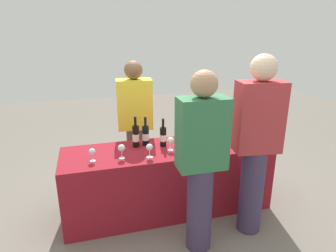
{
  "coord_description": "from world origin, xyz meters",
  "views": [
    {
      "loc": [
        -0.79,
        -2.83,
        1.96
      ],
      "look_at": [
        0.0,
        0.0,
        0.99
      ],
      "focal_mm": 31.51,
      "sensor_mm": 36.0,
      "label": 1
    }
  ],
  "objects_px": {
    "wine_bottle_3": "(208,129)",
    "wine_glass_2": "(149,148)",
    "wine_bottle_2": "(163,136)",
    "wine_glass_3": "(171,141)",
    "wine_glass_1": "(122,148)",
    "wine_bottle_0": "(136,136)",
    "server_pouring": "(135,122)",
    "wine_bottle_1": "(146,135)",
    "wine_glass_4": "(211,136)",
    "guest_0": "(201,159)",
    "guest_1": "(256,142)",
    "wine_glass_0": "(92,152)"
  },
  "relations": [
    {
      "from": "wine_bottle_3",
      "to": "wine_glass_0",
      "type": "height_order",
      "value": "wine_bottle_3"
    },
    {
      "from": "wine_bottle_0",
      "to": "wine_glass_3",
      "type": "distance_m",
      "value": 0.39
    },
    {
      "from": "server_pouring",
      "to": "guest_0",
      "type": "relative_size",
      "value": 0.97
    },
    {
      "from": "wine_bottle_2",
      "to": "guest_0",
      "type": "relative_size",
      "value": 0.19
    },
    {
      "from": "wine_bottle_0",
      "to": "guest_0",
      "type": "bearing_deg",
      "value": -62.35
    },
    {
      "from": "wine_bottle_0",
      "to": "wine_bottle_1",
      "type": "distance_m",
      "value": 0.11
    },
    {
      "from": "wine_glass_1",
      "to": "wine_bottle_0",
      "type": "bearing_deg",
      "value": 54.64
    },
    {
      "from": "wine_glass_1",
      "to": "wine_glass_2",
      "type": "height_order",
      "value": "wine_glass_1"
    },
    {
      "from": "guest_1",
      "to": "wine_bottle_0",
      "type": "bearing_deg",
      "value": 152.72
    },
    {
      "from": "wine_bottle_3",
      "to": "wine_glass_4",
      "type": "xyz_separation_m",
      "value": [
        -0.04,
        -0.2,
        -0.02
      ]
    },
    {
      "from": "wine_bottle_3",
      "to": "wine_glass_3",
      "type": "bearing_deg",
      "value": -157.73
    },
    {
      "from": "wine_glass_0",
      "to": "wine_glass_1",
      "type": "xyz_separation_m",
      "value": [
        0.28,
        -0.01,
        0.01
      ]
    },
    {
      "from": "wine_glass_2",
      "to": "guest_0",
      "type": "distance_m",
      "value": 0.61
    },
    {
      "from": "wine_glass_0",
      "to": "wine_glass_3",
      "type": "bearing_deg",
      "value": 3.97
    },
    {
      "from": "wine_glass_3",
      "to": "wine_glass_4",
      "type": "relative_size",
      "value": 1.04
    },
    {
      "from": "wine_glass_0",
      "to": "wine_glass_4",
      "type": "relative_size",
      "value": 0.94
    },
    {
      "from": "wine_bottle_2",
      "to": "wine_glass_0",
      "type": "bearing_deg",
      "value": -165.64
    },
    {
      "from": "wine_bottle_1",
      "to": "wine_glass_4",
      "type": "xyz_separation_m",
      "value": [
        0.69,
        -0.2,
        -0.01
      ]
    },
    {
      "from": "server_pouring",
      "to": "guest_1",
      "type": "bearing_deg",
      "value": 134.25
    },
    {
      "from": "wine_bottle_2",
      "to": "wine_glass_2",
      "type": "relative_size",
      "value": 2.2
    },
    {
      "from": "wine_bottle_0",
      "to": "wine_glass_4",
      "type": "distance_m",
      "value": 0.82
    },
    {
      "from": "wine_glass_3",
      "to": "wine_glass_4",
      "type": "distance_m",
      "value": 0.47
    },
    {
      "from": "wine_glass_1",
      "to": "wine_glass_2",
      "type": "xyz_separation_m",
      "value": [
        0.27,
        -0.05,
        -0.0
      ]
    },
    {
      "from": "wine_bottle_2",
      "to": "wine_glass_3",
      "type": "bearing_deg",
      "value": -72.51
    },
    {
      "from": "guest_0",
      "to": "guest_1",
      "type": "height_order",
      "value": "guest_1"
    },
    {
      "from": "guest_0",
      "to": "wine_glass_3",
      "type": "bearing_deg",
      "value": 99.56
    },
    {
      "from": "wine_bottle_1",
      "to": "wine_glass_1",
      "type": "height_order",
      "value": "wine_bottle_1"
    },
    {
      "from": "guest_1",
      "to": "wine_glass_0",
      "type": "bearing_deg",
      "value": 170.61
    },
    {
      "from": "wine_bottle_3",
      "to": "server_pouring",
      "type": "xyz_separation_m",
      "value": [
        -0.77,
        0.45,
        0.01
      ]
    },
    {
      "from": "guest_0",
      "to": "guest_1",
      "type": "distance_m",
      "value": 0.6
    },
    {
      "from": "wine_bottle_0",
      "to": "guest_1",
      "type": "relative_size",
      "value": 0.19
    },
    {
      "from": "wine_glass_4",
      "to": "guest_1",
      "type": "xyz_separation_m",
      "value": [
        0.21,
        -0.53,
        0.12
      ]
    },
    {
      "from": "wine_bottle_3",
      "to": "wine_glass_2",
      "type": "relative_size",
      "value": 2.33
    },
    {
      "from": "wine_glass_0",
      "to": "guest_1",
      "type": "xyz_separation_m",
      "value": [
        1.48,
        -0.46,
        0.12
      ]
    },
    {
      "from": "wine_glass_2",
      "to": "guest_1",
      "type": "bearing_deg",
      "value": -23.38
    },
    {
      "from": "wine_bottle_0",
      "to": "wine_glass_0",
      "type": "xyz_separation_m",
      "value": [
        -0.47,
        -0.25,
        -0.03
      ]
    },
    {
      "from": "wine_bottle_1",
      "to": "guest_1",
      "type": "height_order",
      "value": "guest_1"
    },
    {
      "from": "wine_glass_0",
      "to": "guest_1",
      "type": "bearing_deg",
      "value": -17.35
    },
    {
      "from": "wine_glass_0",
      "to": "wine_bottle_3",
      "type": "bearing_deg",
      "value": 11.37
    },
    {
      "from": "guest_1",
      "to": "guest_0",
      "type": "bearing_deg",
      "value": -162.39
    },
    {
      "from": "wine_bottle_0",
      "to": "server_pouring",
      "type": "height_order",
      "value": "server_pouring"
    },
    {
      "from": "wine_bottle_0",
      "to": "wine_bottle_3",
      "type": "distance_m",
      "value": 0.84
    },
    {
      "from": "wine_bottle_0",
      "to": "wine_glass_2",
      "type": "height_order",
      "value": "wine_bottle_0"
    },
    {
      "from": "wine_bottle_1",
      "to": "wine_glass_0",
      "type": "bearing_deg",
      "value": -154.87
    },
    {
      "from": "server_pouring",
      "to": "wine_glass_2",
      "type": "bearing_deg",
      "value": 96.26
    },
    {
      "from": "wine_bottle_0",
      "to": "wine_bottle_2",
      "type": "bearing_deg",
      "value": -11.75
    },
    {
      "from": "wine_bottle_1",
      "to": "wine_glass_3",
      "type": "xyz_separation_m",
      "value": [
        0.22,
        -0.22,
        -0.01
      ]
    },
    {
      "from": "wine_glass_2",
      "to": "wine_glass_1",
      "type": "bearing_deg",
      "value": 169.44
    },
    {
      "from": "wine_bottle_1",
      "to": "guest_1",
      "type": "relative_size",
      "value": 0.18
    },
    {
      "from": "wine_glass_1",
      "to": "wine_glass_2",
      "type": "distance_m",
      "value": 0.27
    }
  ]
}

